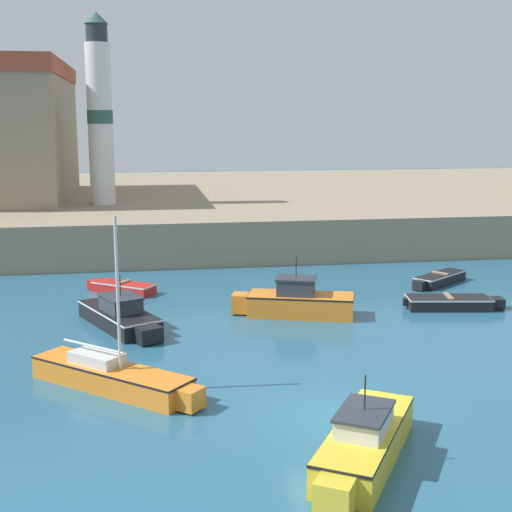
% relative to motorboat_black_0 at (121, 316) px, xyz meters
% --- Properties ---
extents(ground_plane, '(200.00, 200.00, 0.00)m').
position_rel_motorboat_black_0_xyz_m(ground_plane, '(6.37, -10.02, -0.50)').
color(ground_plane, '#28607F').
extents(quay_seawall, '(120.00, 40.00, 2.68)m').
position_rel_motorboat_black_0_xyz_m(quay_seawall, '(6.37, 31.19, 0.84)').
color(quay_seawall, gray).
rests_on(quay_seawall, ground).
extents(motorboat_black_0, '(3.63, 5.68, 2.27)m').
position_rel_motorboat_black_0_xyz_m(motorboat_black_0, '(0.00, 0.00, 0.00)').
color(motorboat_black_0, black).
rests_on(motorboat_black_0, ground).
extents(motorboat_yellow_2, '(3.96, 5.44, 2.35)m').
position_rel_motorboat_black_0_xyz_m(motorboat_yellow_2, '(6.36, -13.08, 0.06)').
color(motorboat_yellow_2, yellow).
rests_on(motorboat_yellow_2, ground).
extents(motorboat_orange_3, '(5.52, 3.02, 2.63)m').
position_rel_motorboat_black_0_xyz_m(motorboat_orange_3, '(7.62, 0.59, 0.14)').
color(motorboat_orange_3, orange).
rests_on(motorboat_orange_3, ground).
extents(dinghy_black_5, '(4.60, 1.97, 0.63)m').
position_rel_motorboat_black_0_xyz_m(dinghy_black_5, '(14.87, 0.58, -0.20)').
color(dinghy_black_5, black).
rests_on(dinghy_black_5, ground).
extents(dinghy_red_6, '(3.52, 2.89, 0.59)m').
position_rel_motorboat_black_0_xyz_m(dinghy_red_6, '(-0.09, 6.12, -0.22)').
color(dinghy_red_6, red).
rests_on(dinghy_red_6, ground).
extents(sailboat_orange_7, '(5.56, 5.10, 5.65)m').
position_rel_motorboat_black_0_xyz_m(sailboat_orange_7, '(-0.09, -7.00, -0.03)').
color(sailboat_orange_7, orange).
rests_on(sailboat_orange_7, ground).
extents(dinghy_black_8, '(3.74, 3.10, 0.63)m').
position_rel_motorboat_black_0_xyz_m(dinghy_black_8, '(16.31, 5.29, -0.20)').
color(dinghy_black_8, black).
rests_on(dinghy_black_8, ground).
extents(lighthouse, '(1.74, 1.74, 12.89)m').
position_rel_motorboat_black_0_xyz_m(lighthouse, '(-1.63, 21.53, 8.43)').
color(lighthouse, silver).
rests_on(lighthouse, quay_seawall).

